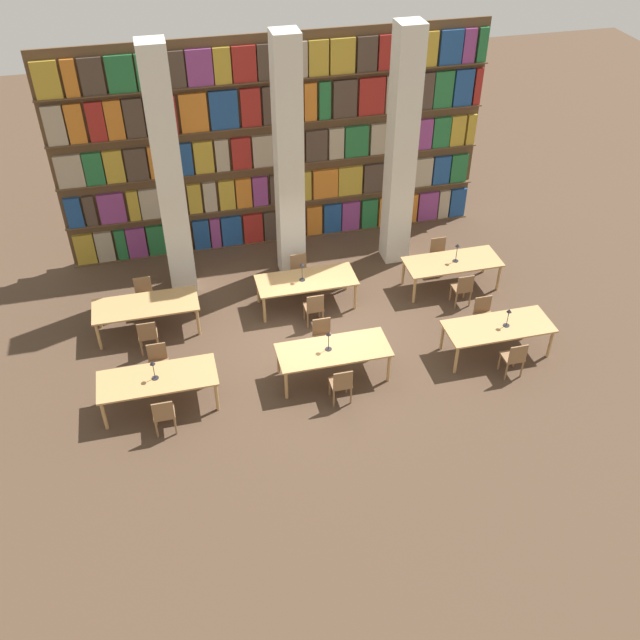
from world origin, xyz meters
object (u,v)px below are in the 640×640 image
object	(u,v)px
desk_lamp_0	(153,367)
chair_9	(300,271)
desk_lamp_3	(302,269)
reading_table_5	(452,264)
reading_table_1	(333,352)
chair_6	(148,335)
chair_11	(439,254)
chair_7	(144,295)
chair_8	(314,307)
chair_5	(484,314)
reading_table_4	(306,282)
desk_lamp_4	(457,250)
chair_2	(341,384)
chair_3	(323,337)
pillar_right	(401,151)
chair_1	(159,362)
reading_table_0	(158,380)
pillar_center	(289,164)
pillar_left	(169,177)
chair_10	(463,288)
desk_lamp_2	(508,315)
chair_4	(514,357)
chair_0	(164,414)
reading_table_2	(498,328)
reading_table_3	(146,307)
desk_lamp_1	(329,338)

from	to	relation	value
desk_lamp_0	chair_9	xyz separation A→B (m)	(3.68, 3.38, -0.56)
desk_lamp_3	reading_table_5	bearing A→B (deg)	-1.52
reading_table_1	chair_6	bearing A→B (deg)	154.86
reading_table_1	chair_11	size ratio (longest dim) A/B	2.62
desk_lamp_0	chair_11	bearing A→B (deg)	24.18
chair_7	chair_8	distance (m)	4.04
chair_5	reading_table_4	size ratio (longest dim) A/B	0.38
reading_table_5	desk_lamp_4	bearing A→B (deg)	-9.63
chair_2	chair_3	size ratio (longest dim) A/B	1.00
pillar_right	chair_9	bearing A→B (deg)	-163.96
chair_1	chair_5	bearing A→B (deg)	179.18
reading_table_0	desk_lamp_0	bearing A→B (deg)	-167.10
pillar_center	chair_11	xyz separation A→B (m)	(3.66, -0.89, -2.51)
pillar_left	chair_3	world-z (taller)	pillar_left
chair_10	reading_table_4	bearing A→B (deg)	166.50
pillar_right	chair_6	size ratio (longest dim) A/B	6.68
chair_3	desk_lamp_2	xyz separation A→B (m)	(3.87, -0.90, 0.56)
chair_11	chair_5	bearing A→B (deg)	91.39
chair_4	chair_8	distance (m)	4.57
chair_0	chair_3	distance (m)	3.86
reading_table_2	reading_table_4	world-z (taller)	same
pillar_center	reading_table_3	world-z (taller)	pillar_center
chair_0	reading_table_2	xyz separation A→B (m)	(7.25, 0.66, 0.19)
chair_2	chair_8	size ratio (longest dim) A/B	1.00
chair_5	chair_11	xyz separation A→B (m)	(-0.06, 2.61, 0.00)
pillar_right	chair_2	size ratio (longest dim) A/B	6.68
chair_2	chair_7	bearing A→B (deg)	132.42
chair_9	reading_table_5	xyz separation A→B (m)	(3.65, -0.87, 0.19)
pillar_center	chair_4	size ratio (longest dim) A/B	6.68
reading_table_4	chair_9	bearing A→B (deg)	89.77
chair_5	reading_table_5	world-z (taller)	chair_5
desk_lamp_1	chair_7	xyz separation A→B (m)	(-3.64, 3.26, -0.57)
chair_5	chair_9	xyz separation A→B (m)	(-3.68, 2.71, 0.00)
chair_5	desk_lamp_2	distance (m)	0.99
desk_lamp_0	pillar_left	bearing A→B (deg)	78.09
reading_table_1	desk_lamp_1	distance (m)	0.39
reading_table_2	desk_lamp_4	distance (m)	2.63
chair_6	desk_lamp_4	distance (m)	7.55
chair_0	desk_lamp_3	bearing A→B (deg)	43.90
chair_6	chair_9	bearing A→B (deg)	23.23
reading_table_4	chair_8	distance (m)	0.79
chair_2	reading_table_5	size ratio (longest dim) A/B	0.38
desk_lamp_1	reading_table_1	bearing A→B (deg)	-15.34
chair_6	chair_9	distance (m)	4.11
reading_table_3	desk_lamp_4	xyz separation A→B (m)	(7.46, -0.03, 0.40)
reading_table_4	reading_table_3	bearing A→B (deg)	-178.69
reading_table_2	desk_lamp_0	bearing A→B (deg)	179.24
chair_6	chair_7	world-z (taller)	same
pillar_right	chair_10	size ratio (longest dim) A/B	6.68
desk_lamp_0	chair_5	world-z (taller)	desk_lamp_0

